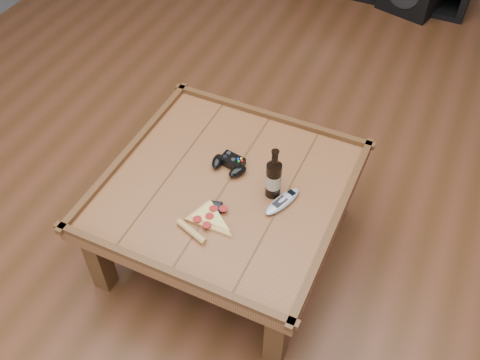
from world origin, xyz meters
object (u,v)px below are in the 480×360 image
at_px(beer_bottle, 274,177).
at_px(remote_control, 283,201).
at_px(smartphone, 214,211).
at_px(coffee_table, 226,194).
at_px(pizza_slice, 207,220).
at_px(game_controller, 229,164).

distance_m(beer_bottle, remote_control, 0.11).
bearing_deg(beer_bottle, smartphone, -132.52).
xyz_separation_m(coffee_table, remote_control, (0.26, 0.01, 0.07)).
bearing_deg(pizza_slice, game_controller, 117.47).
bearing_deg(smartphone, game_controller, 85.91).
height_order(game_controller, remote_control, game_controller).
distance_m(beer_bottle, game_controller, 0.25).
xyz_separation_m(beer_bottle, game_controller, (-0.23, 0.06, -0.08)).
bearing_deg(remote_control, game_controller, -177.57).
height_order(coffee_table, pizza_slice, pizza_slice).
distance_m(game_controller, remote_control, 0.30).
xyz_separation_m(game_controller, remote_control, (0.29, -0.09, -0.01)).
relative_size(coffee_table, smartphone, 9.27).
height_order(pizza_slice, remote_control, same).
xyz_separation_m(beer_bottle, remote_control, (0.06, -0.03, -0.09)).
relative_size(beer_bottle, remote_control, 1.23).
distance_m(pizza_slice, remote_control, 0.32).
bearing_deg(coffee_table, pizza_slice, -85.74).
height_order(coffee_table, smartphone, coffee_table).
xyz_separation_m(pizza_slice, remote_control, (0.24, 0.21, 0.00)).
xyz_separation_m(beer_bottle, pizza_slice, (-0.18, -0.25, -0.09)).
relative_size(pizza_slice, smartphone, 2.74).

